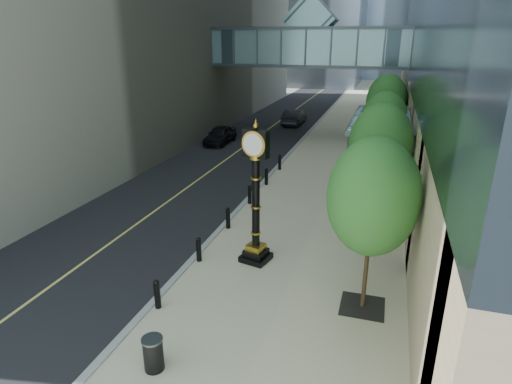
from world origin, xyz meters
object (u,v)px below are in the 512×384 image
at_px(trash_bin, 153,355).
at_px(street_clock, 256,204).
at_px(pedestrian, 349,187).
at_px(car_near, 220,135).
at_px(car_far, 294,117).

bearing_deg(trash_bin, street_clock, 82.61).
height_order(pedestrian, car_near, pedestrian).
xyz_separation_m(street_clock, pedestrian, (2.82, 7.21, -1.43)).
bearing_deg(car_near, car_far, 67.99).
relative_size(pedestrian, car_near, 0.44).
xyz_separation_m(car_near, car_far, (4.05, 9.80, 0.05)).
height_order(pedestrian, car_far, pedestrian).
height_order(street_clock, car_far, street_clock).
bearing_deg(car_far, pedestrian, 110.67).
height_order(car_near, car_far, car_far).
distance_m(trash_bin, pedestrian, 14.06).
distance_m(street_clock, car_far, 28.17).
distance_m(pedestrian, car_near, 15.69).
bearing_deg(trash_bin, car_far, 96.24).
xyz_separation_m(pedestrian, car_near, (-11.43, 10.75, -0.24)).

